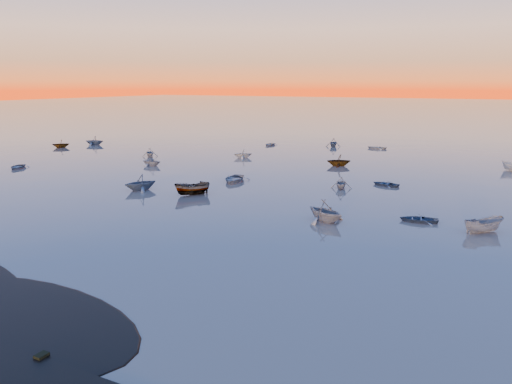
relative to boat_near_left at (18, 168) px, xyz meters
The scene contains 6 objects.
ground 81.82m from the boat_near_left, 56.86° to the left, with size 600.00×600.00×0.00m, color #665C55.
mud_lobes 55.28m from the boat_near_left, 35.99° to the right, with size 140.00×6.00×0.07m, color black, non-canonical shape.
moored_fleet 49.63m from the boat_near_left, 25.69° to the left, with size 124.00×58.00×1.20m, color silver, non-canonical shape.
boat_near_left is the anchor object (origin of this frame).
boat_near_center 63.34m from the boat_near_left, ahead, with size 3.78×1.60×1.31m, color slate.
boat_near_right 47.70m from the boat_near_left, ahead, with size 3.20×1.44×1.12m, color slate.
Camera 1 is at (19.94, -17.06, 12.47)m, focal length 35.00 mm.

